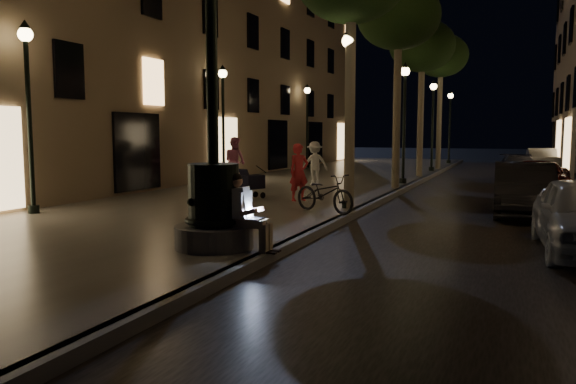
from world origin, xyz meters
The scene contains 26 objects.
ground centered at (0.00, 15.00, 0.00)m, with size 120.00×120.00×0.00m, color black.
cobble_lane centered at (3.00, 15.00, 0.01)m, with size 6.00×45.00×0.02m, color black.
promenade centered at (-4.00, 15.00, 0.10)m, with size 8.00×45.00×0.20m, color #615D56.
curb_strip centered at (0.00, 15.00, 0.10)m, with size 0.25×45.00×0.20m, color #59595B.
building_left centered at (-12.00, 18.00, 7.50)m, with size 8.00×36.00×15.00m, color #846E52.
fountain_lamppost centered at (-1.00, 2.00, 1.21)m, with size 1.40×1.40×5.21m.
seated_man_laptop centered at (-0.39, 2.00, 0.91)m, with size 0.98×0.33×1.35m.
tree_second centered at (-0.20, 14.00, 6.33)m, with size 3.00×3.00×7.40m.
tree_third centered at (-0.30, 20.00, 6.14)m, with size 3.00×3.00×7.20m.
tree_far centered at (-0.22, 26.00, 6.43)m, with size 3.00×3.00×7.50m.
lamp_curb_a centered at (-0.30, 8.00, 3.24)m, with size 0.36×0.36×4.81m.
lamp_curb_b centered at (-0.30, 16.00, 3.24)m, with size 0.36×0.36×4.81m.
lamp_curb_c centered at (-0.30, 24.00, 3.24)m, with size 0.36×0.36×4.81m.
lamp_curb_d centered at (-0.30, 32.00, 3.24)m, with size 0.36×0.36×4.81m.
lamp_left_a centered at (-7.40, 4.00, 3.24)m, with size 0.36×0.36×4.81m.
lamp_left_b centered at (-7.40, 14.00, 3.24)m, with size 0.36×0.36×4.81m.
lamp_left_c centered at (-7.40, 24.00, 3.24)m, with size 0.36×0.36×4.81m.
stroller centered at (-3.63, 8.95, 0.71)m, with size 0.66×1.00×1.03m.
car_second centered at (4.15, 9.72, 0.72)m, with size 1.52×4.35×1.43m, color black.
car_third centered at (4.62, 14.61, 0.63)m, with size 2.09×4.54×1.26m, color maroon.
car_rear centered at (4.00, 21.19, 0.61)m, with size 1.72×4.23×1.23m, color #2D2D32.
car_fifth centered at (5.20, 26.82, 0.69)m, with size 1.46×4.18×1.38m, color #979792.
pedestrian_red centered at (-2.09, 9.00, 1.06)m, with size 0.63×0.41×1.72m, color red.
pedestrian_pink centered at (-6.15, 12.63, 1.13)m, with size 0.91×0.71×1.87m, color #C1668F.
pedestrian_white centered at (-3.40, 14.07, 1.05)m, with size 1.09×0.63×1.69m, color white.
bicycle centered at (-0.58, 6.94, 0.70)m, with size 0.66×1.90×1.00m, color black.
Camera 1 is at (3.96, -6.63, 2.25)m, focal length 35.00 mm.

